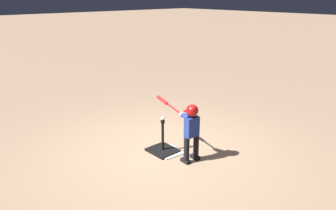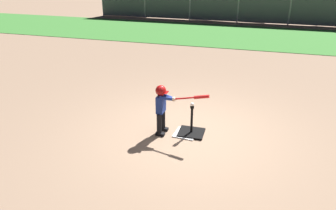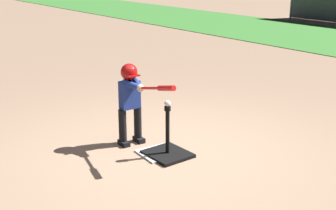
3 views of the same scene
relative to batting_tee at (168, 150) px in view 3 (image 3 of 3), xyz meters
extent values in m
plane|color=#93755B|center=(-0.02, -0.02, -0.07)|extent=(90.00, 90.00, 0.00)
cube|color=white|center=(-0.11, -0.05, -0.06)|extent=(0.48, 0.48, 0.02)
cube|color=black|center=(0.00, 0.00, -0.05)|extent=(0.51, 0.46, 0.04)
cylinder|color=black|center=(0.00, 0.00, 0.24)|extent=(0.05, 0.05, 0.53)
cylinder|color=black|center=(0.00, 0.00, 0.53)|extent=(0.08, 0.08, 0.05)
cylinder|color=black|center=(-0.60, -0.01, 0.17)|extent=(0.10, 0.10, 0.47)
cube|color=black|center=(-0.58, -0.01, -0.04)|extent=(0.19, 0.10, 0.06)
cylinder|color=black|center=(-0.61, -0.24, 0.17)|extent=(0.10, 0.10, 0.47)
cube|color=black|center=(-0.59, -0.24, -0.04)|extent=(0.19, 0.10, 0.06)
cube|color=navy|center=(-0.60, -0.12, 0.58)|extent=(0.15, 0.25, 0.35)
sphere|color=#DBB293|center=(-0.60, -0.12, 0.85)|extent=(0.18, 0.18, 0.18)
sphere|color=maroon|center=(-0.60, -0.12, 0.87)|extent=(0.21, 0.21, 0.21)
cube|color=maroon|center=(-0.52, -0.13, 0.84)|extent=(0.12, 0.16, 0.01)
cylinder|color=navy|center=(-0.47, -0.09, 0.74)|extent=(0.29, 0.17, 0.10)
cylinder|color=navy|center=(-0.48, -0.17, 0.74)|extent=(0.29, 0.13, 0.10)
sphere|color=#DBB293|center=(-0.34, -0.14, 0.72)|extent=(0.09, 0.09, 0.09)
cylinder|color=red|center=(-0.01, -0.16, 0.80)|extent=(0.68, 0.07, 0.18)
cylinder|color=red|center=(0.21, -0.18, 0.85)|extent=(0.30, 0.08, 0.12)
cylinder|color=black|center=(-0.36, -0.14, 0.72)|extent=(0.03, 0.05, 0.05)
sphere|color=white|center=(0.00, 0.00, 0.59)|extent=(0.07, 0.07, 0.07)
cylinder|color=gray|center=(-7.36, 12.94, 0.61)|extent=(0.06, 0.06, 1.36)
camera|label=1|loc=(-4.12, 3.59, 2.70)|focal=35.00mm
camera|label=2|loc=(1.07, -5.74, 3.28)|focal=35.00mm
camera|label=3|loc=(4.07, -3.18, 2.19)|focal=50.00mm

